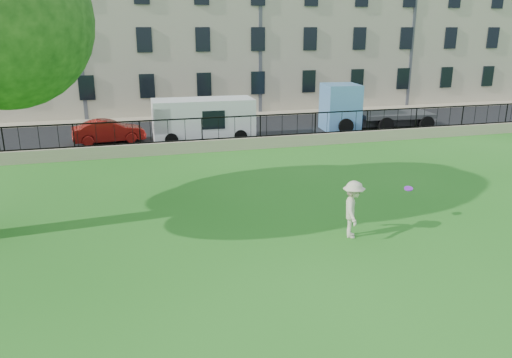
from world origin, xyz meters
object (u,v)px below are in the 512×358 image
object	(u,v)px
white_van	(203,120)
man	(353,209)
red_sedan	(109,131)
frisbee	(408,188)
blue_truck	(376,106)

from	to	relation	value
white_van	man	bearing A→B (deg)	-80.65
man	white_van	xyz separation A→B (m)	(-1.99, 14.30, 0.28)
man	red_sedan	distance (m)	16.62
man	frisbee	bearing A→B (deg)	-51.11
red_sedan	blue_truck	size ratio (longest dim) A/B	0.57
man	frisbee	xyz separation A→B (m)	(2.20, 0.64, 0.26)
frisbee	white_van	distance (m)	14.29
man	red_sedan	bearing A→B (deg)	47.69
white_van	blue_truck	bearing A→B (deg)	4.04
frisbee	red_sedan	bearing A→B (deg)	122.51
red_sedan	white_van	size ratio (longest dim) A/B	0.69
blue_truck	red_sedan	bearing A→B (deg)	-175.18
man	frisbee	distance (m)	2.30
frisbee	blue_truck	world-z (taller)	blue_truck
man	red_sedan	world-z (taller)	man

